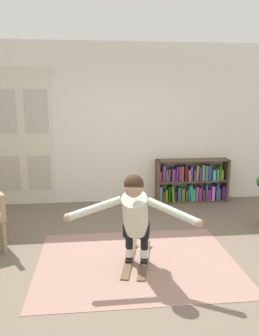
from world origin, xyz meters
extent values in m
plane|color=#6B5D4E|center=(0.00, 0.00, 0.00)|extent=(7.20, 7.20, 0.00)
cube|color=silver|center=(0.00, 2.60, 1.45)|extent=(6.00, 0.10, 2.90)
cube|color=beige|center=(-1.96, 2.54, 1.18)|extent=(0.55, 0.04, 2.35)
cube|color=#BDB5A6|center=(-1.96, 2.52, 1.69)|extent=(0.41, 0.01, 0.76)
cube|color=#BDB5A6|center=(-1.96, 2.52, 0.59)|extent=(0.41, 0.01, 0.64)
cube|color=beige|center=(-1.41, 2.54, 1.18)|extent=(0.55, 0.04, 2.35)
cube|color=#BDB5A6|center=(-1.41, 2.52, 1.69)|extent=(0.41, 0.01, 0.76)
cube|color=#BDB5A6|center=(-1.41, 2.52, 0.59)|extent=(0.41, 0.01, 0.64)
cube|color=beige|center=(-1.68, 2.54, 2.40)|extent=(1.22, 0.04, 0.10)
cube|color=#967266|center=(0.07, 0.05, 0.00)|extent=(2.36, 1.84, 0.01)
cube|color=brown|center=(0.75, 2.39, 0.40)|extent=(0.04, 0.30, 0.80)
cube|color=brown|center=(2.07, 2.39, 0.40)|extent=(0.04, 0.30, 0.80)
cube|color=brown|center=(1.41, 2.39, 0.01)|extent=(1.32, 0.30, 0.02)
cube|color=brown|center=(1.41, 2.39, 0.40)|extent=(1.32, 0.30, 0.02)
cube|color=brown|center=(1.41, 2.39, 0.79)|extent=(1.32, 0.30, 0.02)
cube|color=teal|center=(0.80, 2.38, 0.17)|extent=(0.05, 0.22, 0.30)
cube|color=brown|center=(0.87, 2.38, 0.11)|extent=(0.04, 0.17, 0.19)
cube|color=#A3B31B|center=(0.92, 2.37, 0.13)|extent=(0.03, 0.15, 0.22)
cube|color=#126F14|center=(0.97, 2.40, 0.16)|extent=(0.03, 0.18, 0.28)
cube|color=olive|center=(1.04, 2.40, 0.17)|extent=(0.06, 0.23, 0.30)
cube|color=#541868|center=(1.09, 2.39, 0.11)|extent=(0.03, 0.15, 0.18)
cube|color=#23676B|center=(1.16, 2.37, 0.15)|extent=(0.06, 0.16, 0.26)
cube|color=#8F5D15|center=(1.24, 2.40, 0.14)|extent=(0.06, 0.18, 0.24)
cube|color=#2C673F|center=(1.31, 2.41, 0.12)|extent=(0.05, 0.19, 0.21)
cube|color=#3176B6|center=(1.36, 2.39, 0.16)|extent=(0.03, 0.15, 0.28)
cube|color=#29C877|center=(1.40, 2.39, 0.17)|extent=(0.06, 0.18, 0.30)
cube|color=#53C97F|center=(1.45, 2.41, 0.13)|extent=(0.04, 0.19, 0.23)
cube|color=#BC5BBC|center=(1.49, 2.38, 0.16)|extent=(0.04, 0.23, 0.28)
cube|color=#5C416A|center=(1.54, 2.37, 0.14)|extent=(0.03, 0.22, 0.25)
cube|color=#981C64|center=(1.58, 2.39, 0.16)|extent=(0.03, 0.23, 0.28)
cube|color=#7C274F|center=(1.62, 2.39, 0.13)|extent=(0.03, 0.23, 0.21)
cube|color=#227081|center=(1.68, 2.38, 0.17)|extent=(0.03, 0.17, 0.30)
cube|color=#9F1D7F|center=(1.74, 2.40, 0.12)|extent=(0.06, 0.19, 0.20)
cube|color=#D876D6|center=(1.82, 2.40, 0.15)|extent=(0.06, 0.20, 0.27)
cube|color=#2B5895|center=(1.89, 2.40, 0.17)|extent=(0.04, 0.24, 0.30)
cube|color=olive|center=(1.95, 2.40, 0.12)|extent=(0.04, 0.14, 0.21)
cube|color=#6221BE|center=(2.02, 2.39, 0.15)|extent=(0.06, 0.16, 0.25)
cube|color=#BE285E|center=(0.80, 2.41, 0.50)|extent=(0.05, 0.21, 0.18)
cube|color=#5C4293|center=(0.86, 2.40, 0.56)|extent=(0.05, 0.21, 0.30)
cube|color=#3B6441|center=(0.91, 2.38, 0.52)|extent=(0.05, 0.22, 0.23)
cube|color=#B83D65|center=(0.96, 2.38, 0.52)|extent=(0.05, 0.15, 0.22)
cube|color=#4A3464|center=(1.03, 2.37, 0.53)|extent=(0.06, 0.23, 0.23)
cube|color=#562192|center=(1.10, 2.38, 0.55)|extent=(0.06, 0.20, 0.28)
cube|color=brown|center=(1.17, 2.37, 0.54)|extent=(0.04, 0.15, 0.27)
cube|color=#7F4C68|center=(1.21, 2.39, 0.55)|extent=(0.03, 0.19, 0.28)
cube|color=#581016|center=(1.27, 2.38, 0.55)|extent=(0.05, 0.22, 0.28)
cube|color=tan|center=(1.33, 2.37, 0.51)|extent=(0.04, 0.18, 0.21)
cube|color=#4C4CC7|center=(1.38, 2.40, 0.54)|extent=(0.05, 0.15, 0.26)
cube|color=brown|center=(1.44, 2.40, 0.51)|extent=(0.03, 0.20, 0.21)
cube|color=#8D9E54|center=(1.50, 2.39, 0.55)|extent=(0.05, 0.15, 0.28)
cube|color=#61348E|center=(1.55, 2.40, 0.54)|extent=(0.03, 0.21, 0.26)
cube|color=#7CA46A|center=(1.60, 2.38, 0.56)|extent=(0.04, 0.18, 0.29)
cube|color=#307267|center=(1.66, 2.38, 0.55)|extent=(0.05, 0.23, 0.28)
cube|color=#493F87|center=(1.73, 2.40, 0.55)|extent=(0.05, 0.20, 0.28)
cube|color=#3CB8CF|center=(1.81, 2.37, 0.51)|extent=(0.06, 0.18, 0.19)
cube|color=olive|center=(1.87, 2.38, 0.52)|extent=(0.03, 0.23, 0.21)
cube|color=#247213|center=(1.92, 2.40, 0.54)|extent=(0.05, 0.22, 0.26)
cube|color=#72A057|center=(1.97, 2.37, 0.51)|extent=(0.04, 0.16, 0.19)
cylinder|color=#9E825F|center=(-1.56, 0.48, 0.21)|extent=(0.07, 0.07, 0.42)
cube|color=brown|center=(-0.02, 0.07, 0.01)|extent=(0.29, 0.89, 0.01)
cube|color=brown|center=(0.07, 0.48, 0.05)|extent=(0.11, 0.13, 0.06)
cube|color=black|center=(-0.03, 0.05, 0.04)|extent=(0.11, 0.14, 0.04)
cube|color=brown|center=(0.15, 0.03, 0.01)|extent=(0.29, 0.89, 0.01)
cube|color=brown|center=(0.25, 0.44, 0.05)|extent=(0.11, 0.13, 0.06)
cube|color=black|center=(0.15, 0.01, 0.04)|extent=(0.11, 0.14, 0.04)
cylinder|color=white|center=(-0.02, 0.07, 0.13)|extent=(0.13, 0.13, 0.10)
cylinder|color=black|center=(-0.02, 0.07, 0.33)|extent=(0.11, 0.11, 0.30)
cylinder|color=black|center=(-0.03, 0.04, 0.43)|extent=(0.13, 0.13, 0.22)
cylinder|color=white|center=(0.15, 0.03, 0.13)|extent=(0.13, 0.13, 0.10)
cylinder|color=black|center=(0.15, 0.03, 0.33)|extent=(0.11, 0.11, 0.30)
cylinder|color=black|center=(0.15, 0.00, 0.43)|extent=(0.13, 0.13, 0.22)
cube|color=black|center=(0.06, 0.02, 0.43)|extent=(0.33, 0.24, 0.14)
cylinder|color=beige|center=(0.03, -0.10, 0.66)|extent=(0.39, 0.56, 0.59)
sphere|color=tan|center=(-0.01, -0.29, 1.01)|extent=(0.24, 0.24, 0.20)
sphere|color=#382619|center=(-0.01, -0.28, 1.05)|extent=(0.25, 0.25, 0.21)
cylinder|color=beige|center=(-0.42, -0.25, 0.79)|extent=(0.59, 0.18, 0.22)
sphere|color=tan|center=(-0.70, -0.30, 0.72)|extent=(0.11, 0.11, 0.09)
cylinder|color=beige|center=(0.37, -0.43, 0.79)|extent=(0.52, 0.41, 0.22)
sphere|color=tan|center=(0.60, -0.60, 0.72)|extent=(0.11, 0.11, 0.09)
camera|label=1|loc=(-0.42, -3.69, 1.93)|focal=36.50mm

